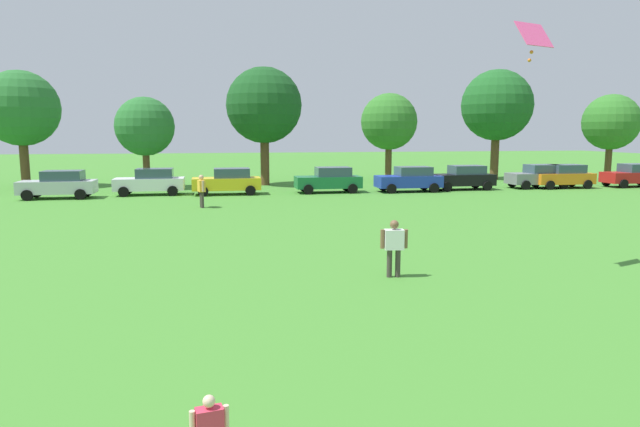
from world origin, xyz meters
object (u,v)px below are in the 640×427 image
at_px(kite, 534,37).
at_px(parked_car_silver_0, 59,184).
at_px(parked_car_white_1, 151,182).
at_px(adult_bystander, 394,243).
at_px(tree_center_right, 389,122).
at_px(tree_center_left, 264,106).
at_px(tree_far_left, 21,109).
at_px(tree_far_right, 611,122).
at_px(tree_right, 497,106).
at_px(bystander_near_trees, 202,188).
at_px(parked_car_gray_6, 539,176).
at_px(parked_car_green_3, 329,180).
at_px(parked_car_red_8, 634,175).
at_px(parked_car_black_5, 463,177).
at_px(parked_car_orange_7, 563,176).
at_px(parked_car_blue_4, 410,179).
at_px(parked_car_yellow_2, 228,181).
at_px(child_kite_flyer, 210,427).
at_px(tree_left, 145,127).

distance_m(kite, parked_car_silver_0, 28.42).
height_order(kite, parked_car_white_1, kite).
relative_size(adult_bystander, tree_center_right, 0.22).
bearing_deg(tree_center_left, tree_far_left, 175.54).
bearing_deg(tree_far_right, tree_right, 164.25).
height_order(kite, tree_center_right, tree_center_right).
distance_m(bystander_near_trees, parked_car_gray_6, 24.33).
distance_m(parked_car_green_3, parked_car_red_8, 22.71).
bearing_deg(tree_center_left, parked_car_black_5, -24.67).
distance_m(parked_car_orange_7, tree_center_left, 22.20).
xyz_separation_m(parked_car_red_8, tree_right, (-6.96, 7.79, 5.29)).
relative_size(parked_car_green_3, parked_car_red_8, 1.00).
relative_size(parked_car_blue_4, tree_far_right, 0.61).
bearing_deg(tree_center_right, parked_car_gray_6, -40.93).
height_order(kite, parked_car_green_3, kite).
bearing_deg(tree_far_right, parked_car_yellow_2, -170.96).
bearing_deg(parked_car_silver_0, parked_car_red_8, -179.95).
xyz_separation_m(bystander_near_trees, parked_car_orange_7, (25.14, 5.96, -0.18)).
height_order(child_kite_flyer, parked_car_black_5, parked_car_black_5).
height_order(adult_bystander, parked_car_white_1, parked_car_white_1).
distance_m(bystander_near_trees, tree_right, 27.99).
relative_size(parked_car_yellow_2, parked_car_blue_4, 1.00).
bearing_deg(parked_car_gray_6, adult_bystander, 50.58).
bearing_deg(parked_car_orange_7, child_kite_flyer, 50.47).
bearing_deg(tree_left, tree_center_right, 7.78).
relative_size(child_kite_flyer, parked_car_gray_6, 0.22).
height_order(parked_car_white_1, parked_car_green_3, same).
xyz_separation_m(tree_center_left, tree_center_right, (10.22, 1.66, -1.13)).
bearing_deg(parked_car_blue_4, tree_right, -142.20).
xyz_separation_m(parked_car_orange_7, tree_right, (-1.24, 7.69, 5.29)).
xyz_separation_m(parked_car_green_3, tree_left, (-12.16, 5.26, 3.48)).
bearing_deg(parked_car_white_1, parked_car_silver_0, 11.01).
height_order(parked_car_blue_4, parked_car_orange_7, same).
bearing_deg(parked_car_red_8, parked_car_blue_4, 0.84).
distance_m(parked_car_white_1, parked_car_orange_7, 28.43).
xyz_separation_m(parked_car_white_1, tree_far_right, (36.04, 4.31, 3.90)).
relative_size(child_kite_flyer, tree_far_left, 0.12).
bearing_deg(parked_car_red_8, parked_car_orange_7, -0.95).
relative_size(child_kite_flyer, parked_car_black_5, 0.22).
distance_m(adult_bystander, tree_far_left, 34.76).
height_order(tree_left, tree_far_right, tree_far_right).
xyz_separation_m(child_kite_flyer, parked_car_white_1, (-3.81, 30.71, 0.29)).
bearing_deg(tree_far_left, adult_bystander, -58.22).
distance_m(tree_center_left, tree_center_right, 10.42).
height_order(child_kite_flyer, parked_car_red_8, parked_car_red_8).
bearing_deg(parked_car_yellow_2, tree_center_right, -149.49).
height_order(parked_car_white_1, parked_car_black_5, same).
xyz_separation_m(adult_bystander, parked_car_blue_4, (8.09, 21.28, -0.08)).
bearing_deg(parked_car_gray_6, tree_right, -93.12).
bearing_deg(parked_car_gray_6, tree_center_right, -40.93).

